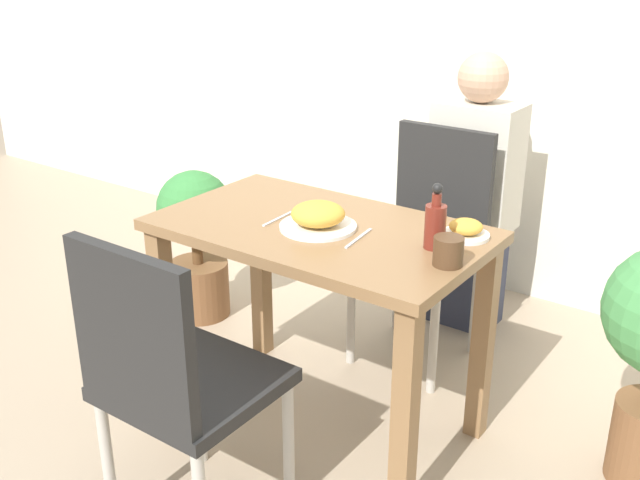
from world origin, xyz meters
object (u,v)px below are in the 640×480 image
(food_plate, at_px, (318,217))
(potted_plant_left, at_px, (196,236))
(sauce_bottle, at_px, (435,224))
(chair_far, at_px, (428,232))
(drink_cup, at_px, (448,251))
(person_figure, at_px, (474,196))
(chair_near, at_px, (172,375))
(side_plate, at_px, (466,230))

(food_plate, bearing_deg, potted_plant_left, 158.05)
(sauce_bottle, relative_size, potted_plant_left, 0.30)
(chair_far, bearing_deg, drink_cup, -58.99)
(chair_far, height_order, sauce_bottle, sauce_bottle)
(potted_plant_left, bearing_deg, person_figure, 32.57)
(chair_near, distance_m, drink_cup, 0.82)
(side_plate, height_order, potted_plant_left, side_plate)
(chair_near, xyz_separation_m, food_plate, (0.02, 0.63, 0.26))
(side_plate, relative_size, drink_cup, 1.73)
(chair_far, relative_size, drink_cup, 10.77)
(person_figure, bearing_deg, chair_far, -95.86)
(food_plate, xyz_separation_m, drink_cup, (0.46, -0.02, 0.00))
(side_plate, bearing_deg, chair_near, -117.11)
(drink_cup, relative_size, sauce_bottle, 0.43)
(food_plate, distance_m, drink_cup, 0.46)
(sauce_bottle, xyz_separation_m, potted_plant_left, (-1.29, 0.30, -0.44))
(food_plate, relative_size, drink_cup, 2.87)
(chair_near, height_order, chair_far, same)
(side_plate, height_order, drink_cup, drink_cup)
(potted_plant_left, bearing_deg, food_plate, -21.95)
(side_plate, bearing_deg, sauce_bottle, -106.18)
(chair_near, relative_size, food_plate, 3.76)
(sauce_bottle, relative_size, person_figure, 0.17)
(drink_cup, distance_m, sauce_bottle, 0.13)
(food_plate, relative_size, person_figure, 0.21)
(chair_far, relative_size, person_figure, 0.78)
(drink_cup, xyz_separation_m, sauce_bottle, (-0.09, 0.09, 0.03))
(chair_far, distance_m, person_figure, 0.34)
(person_figure, bearing_deg, potted_plant_left, -147.43)
(chair_far, distance_m, food_plate, 0.72)
(chair_far, relative_size, food_plate, 3.76)
(chair_far, bearing_deg, person_figure, 84.14)
(chair_near, bearing_deg, chair_far, -92.63)
(chair_near, height_order, side_plate, chair_near)
(side_plate, relative_size, potted_plant_left, 0.22)
(sauce_bottle, bearing_deg, potted_plant_left, 166.88)
(chair_far, xyz_separation_m, potted_plant_left, (-0.96, -0.30, -0.14))
(side_plate, distance_m, potted_plant_left, 1.39)
(side_plate, distance_m, drink_cup, 0.23)
(side_plate, bearing_deg, potted_plant_left, 172.73)
(side_plate, xyz_separation_m, sauce_bottle, (-0.04, -0.13, 0.05))
(drink_cup, xyz_separation_m, potted_plant_left, (-1.38, 0.39, -0.40))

